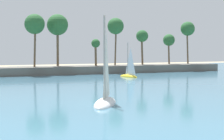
{
  "coord_description": "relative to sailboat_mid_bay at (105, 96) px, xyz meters",
  "views": [
    {
      "loc": [
        -4.1,
        0.6,
        5.85
      ],
      "look_at": [
        2.14,
        15.44,
        4.9
      ],
      "focal_mm": 59.81,
      "sensor_mm": 36.0,
      "label": 1
    }
  ],
  "objects": [
    {
      "name": "sailboat_toward_headland",
      "position": [
        17.8,
        31.82,
        -0.21
      ],
      "size": [
        2.66,
        5.29,
        7.36
      ],
      "color": "yellow",
      "rests_on": "sea"
    },
    {
      "name": "sailboat_mid_bay",
      "position": [
        0.0,
        0.0,
        0.0
      ],
      "size": [
        5.23,
        6.78,
        9.74
      ],
      "color": "white",
      "rests_on": "sea"
    }
  ]
}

